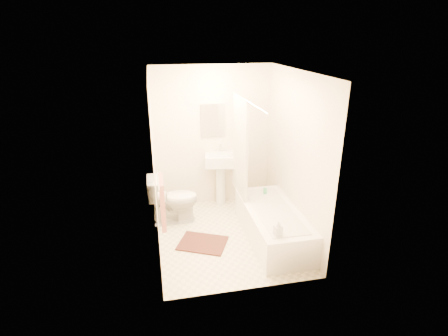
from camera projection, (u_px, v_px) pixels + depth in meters
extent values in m
plane|color=beige|center=(227.00, 236.00, 5.26)|extent=(2.40, 2.40, 0.00)
plane|color=white|center=(228.00, 72.00, 4.40)|extent=(2.40, 2.40, 0.00)
cube|color=beige|center=(213.00, 137.00, 5.93)|extent=(2.00, 0.02, 2.40)
cube|color=beige|center=(154.00, 166.00, 4.64)|extent=(0.02, 2.40, 2.40)
cube|color=beige|center=(296.00, 156.00, 5.02)|extent=(0.02, 2.40, 2.40)
cube|color=white|center=(213.00, 120.00, 5.80)|extent=(0.40, 0.03, 0.55)
cylinder|color=silver|center=(248.00, 101.00, 4.69)|extent=(0.03, 1.70, 0.03)
cube|color=silver|center=(240.00, 147.00, 5.34)|extent=(0.04, 0.80, 1.55)
cylinder|color=silver|center=(158.00, 180.00, 4.46)|extent=(0.02, 0.60, 0.02)
cube|color=#CC7266|center=(162.00, 202.00, 4.58)|extent=(0.06, 0.45, 0.66)
cylinder|color=white|center=(162.00, 196.00, 4.95)|extent=(0.11, 0.12, 0.12)
imported|color=white|center=(173.00, 199.00, 5.54)|extent=(0.79, 0.44, 0.77)
cube|color=#492818|center=(203.00, 243.00, 5.06)|extent=(0.81, 0.73, 0.02)
imported|color=silver|center=(278.00, 229.00, 4.36)|extent=(0.10, 0.11, 0.21)
cube|color=#369D5B|center=(265.00, 191.00, 5.59)|extent=(0.11, 0.19, 0.04)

